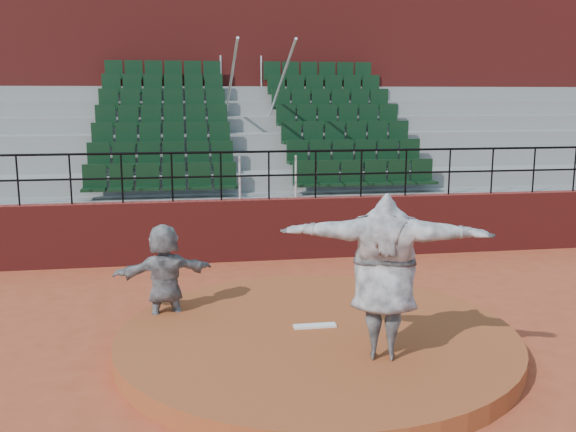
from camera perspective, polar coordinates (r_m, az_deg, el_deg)
The scene contains 9 objects.
ground at distance 9.11m, azimuth 2.58°, elevation -11.61°, with size 90.00×90.00×0.00m, color #AC4426.
pitchers_mound at distance 9.06m, azimuth 2.59°, elevation -10.88°, with size 5.50×5.50×0.25m, color #9D4823.
pitching_rubber at distance 9.15m, azimuth 2.40°, elevation -9.73°, with size 0.60×0.15×0.03m, color white.
boundary_wall at distance 13.65m, azimuth -1.69°, elevation -1.17°, with size 24.00×0.30×1.30m, color maroon.
wall_railing at distance 13.43m, azimuth -1.72°, elevation 4.60°, with size 24.04×0.05×1.03m.
seating_deck at distance 17.10m, azimuth -3.32°, elevation 3.91°, with size 24.00×5.97×4.63m.
press_box_facade at distance 20.92m, azimuth -4.53°, elevation 10.92°, with size 24.00×3.00×7.10m, color maroon.
pitcher at distance 7.93m, azimuth 8.55°, elevation -5.34°, with size 2.54×0.69×2.06m, color black.
fielder at distance 9.76m, azimuth -10.91°, elevation -5.28°, with size 1.49×0.47×1.61m, color black.
Camera 1 is at (-1.75, -8.24, 3.46)m, focal length 40.00 mm.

